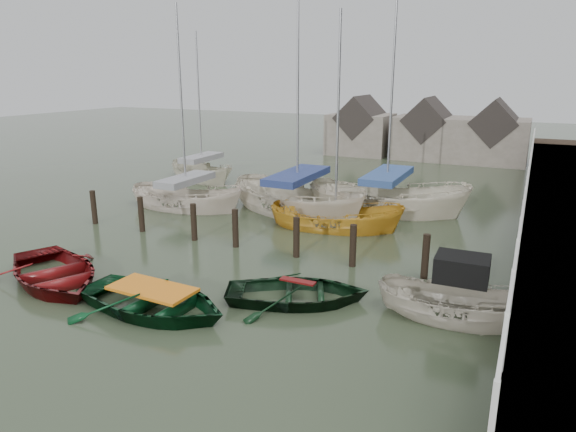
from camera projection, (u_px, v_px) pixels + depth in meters
The scene contains 13 objects.
ground at pixel (218, 282), 15.37m from camera, with size 120.00×120.00×0.00m, color #2E3924.
pier at pixel (565, 215), 19.91m from camera, with size 3.04×32.00×2.70m.
mooring_pilings at pixel (238, 234), 18.30m from camera, with size 13.72×0.22×1.80m.
far_sheds at pixel (425, 132), 37.08m from camera, with size 14.00×4.08×4.39m.
rowboat_red at pixel (55, 283), 15.29m from camera, with size 3.26×4.57×0.95m, color #5A0C0E.
rowboat_green at pixel (154, 312), 13.46m from camera, with size 3.13×4.38×0.91m, color black.
rowboat_dkgreen at pixel (298, 302), 14.07m from camera, with size 2.79×3.90×0.81m, color black.
motorboat at pixel (457, 316), 13.01m from camera, with size 4.13×1.66×2.44m.
sailboat_a at pixel (187, 207), 23.69m from camera, with size 5.87×2.49×9.97m.
sailboat_b at pixel (297, 212), 22.83m from camera, with size 7.97×5.16×12.02m.
sailboat_c at pixel (335, 228), 20.67m from camera, with size 5.69×2.83×9.34m.
sailboat_d at pixel (386, 210), 23.10m from camera, with size 7.43×3.27×12.20m.
sailboat_e at pixel (203, 179), 29.95m from camera, with size 5.90×4.22×9.29m.
Camera 1 is at (8.06, -11.95, 6.07)m, focal length 32.00 mm.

